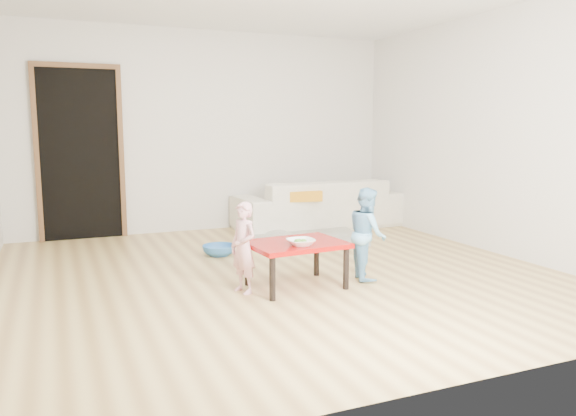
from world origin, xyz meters
TOP-DOWN VIEW (x-y plane):
  - floor at (0.00, 0.00)m, footprint 5.00×5.00m
  - back_wall at (0.00, 2.50)m, footprint 5.00×0.02m
  - right_wall at (2.50, 0.00)m, footprint 0.02×5.00m
  - doorway at (-1.60, 2.48)m, footprint 1.02×0.08m
  - sofa at (1.39, 2.05)m, footprint 2.28×0.96m
  - cushion at (0.99, 1.77)m, footprint 0.56×0.52m
  - red_table at (-0.04, -0.47)m, footprint 0.84×0.66m
  - bowl at (-0.06, -0.62)m, footprint 0.23×0.23m
  - broccoli at (-0.06, -0.62)m, footprint 0.12×0.12m
  - child_pink at (-0.50, -0.44)m, footprint 0.26×0.32m
  - child_blue at (0.67, -0.46)m, footprint 0.41×0.47m
  - basin at (-0.32, 0.94)m, footprint 0.36×0.36m
  - blanket at (0.87, 1.35)m, footprint 1.48×1.31m

SIDE VIEW (x-z plane):
  - floor at x=0.00m, z-range -0.01..0.01m
  - blanket at x=0.87m, z-range 0.00..0.07m
  - basin at x=-0.32m, z-range 0.00..0.11m
  - red_table at x=-0.04m, z-range 0.00..0.40m
  - sofa at x=1.39m, z-range 0.00..0.66m
  - child_pink at x=-0.50m, z-range 0.00..0.76m
  - child_blue at x=0.67m, z-range 0.00..0.83m
  - bowl at x=-0.06m, z-range 0.40..0.45m
  - broccoli at x=-0.06m, z-range 0.40..0.45m
  - cushion at x=0.99m, z-range 0.43..0.56m
  - doorway at x=-1.60m, z-range -0.03..2.08m
  - back_wall at x=0.00m, z-range 0.00..2.60m
  - right_wall at x=2.50m, z-range 0.00..2.60m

